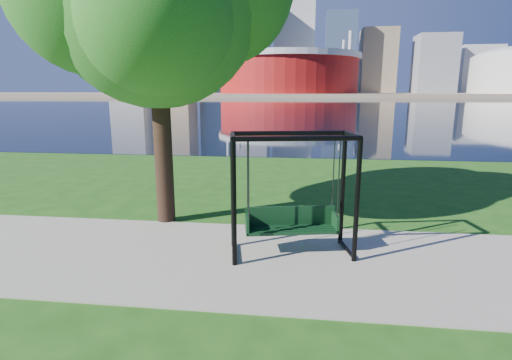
# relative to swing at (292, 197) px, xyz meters

# --- Properties ---
(ground) EXTENTS (900.00, 900.00, 0.00)m
(ground) POSITION_rel_swing_xyz_m (-0.59, 0.11, -1.20)
(ground) COLOR #1E5114
(ground) RESTS_ON ground
(path) EXTENTS (120.00, 4.00, 0.03)m
(path) POSITION_rel_swing_xyz_m (-0.59, -0.39, -1.19)
(path) COLOR #9E937F
(path) RESTS_ON ground
(river) EXTENTS (900.00, 180.00, 0.02)m
(river) POSITION_rel_swing_xyz_m (-0.59, 102.11, -1.19)
(river) COLOR black
(river) RESTS_ON ground
(far_bank) EXTENTS (900.00, 228.00, 2.00)m
(far_bank) POSITION_rel_swing_xyz_m (-0.59, 306.11, -0.20)
(far_bank) COLOR #937F60
(far_bank) RESTS_ON ground
(stadium) EXTENTS (83.00, 83.00, 32.00)m
(stadium) POSITION_rel_swing_xyz_m (-10.59, 235.11, 13.03)
(stadium) COLOR maroon
(stadium) RESTS_ON far_bank
(skyline) EXTENTS (392.00, 66.00, 96.50)m
(skyline) POSITION_rel_swing_xyz_m (-4.86, 319.50, 34.69)
(skyline) COLOR gray
(skyline) RESTS_ON far_bank
(swing) EXTENTS (2.59, 1.51, 2.49)m
(swing) POSITION_rel_swing_xyz_m (0.00, 0.00, 0.00)
(swing) COLOR black
(swing) RESTS_ON ground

